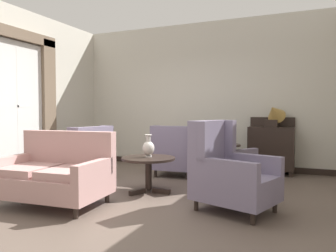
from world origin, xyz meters
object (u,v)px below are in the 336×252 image
object	(u,v)px
armchair_foreground_right	(229,174)
armchair_beside_settee	(176,154)
settee	(54,174)
armchair_back_corner	(81,158)
sideboard	(271,148)
coffee_table	(149,164)
armchair_near_window	(218,158)
gramophone	(274,114)
side_table	(223,160)
porcelain_vase	(148,148)

from	to	relation	value
armchair_foreground_right	armchair_beside_settee	distance (m)	2.24
settee	armchair_back_corner	xyz separation A→B (m)	(-0.54, 1.25, 0.03)
armchair_back_corner	sideboard	xyz separation A→B (m)	(2.97, 1.99, 0.10)
coffee_table	armchair_beside_settee	xyz separation A→B (m)	(-0.08, 1.31, -0.00)
armchair_foreground_right	coffee_table	bearing A→B (deg)	90.69
coffee_table	armchair_beside_settee	world-z (taller)	armchair_beside_settee
armchair_back_corner	armchair_beside_settee	bearing A→B (deg)	138.52
sideboard	armchair_near_window	bearing A→B (deg)	-122.80
coffee_table	gramophone	bearing A→B (deg)	52.24
settee	armchair_back_corner	size ratio (longest dim) A/B	1.49
armchair_near_window	side_table	distance (m)	0.20
armchair_near_window	gramophone	world-z (taller)	gramophone
armchair_foreground_right	armchair_back_corner	bearing A→B (deg)	95.89
armchair_back_corner	armchair_foreground_right	bearing A→B (deg)	85.23
coffee_table	side_table	xyz separation A→B (m)	(0.94, 0.86, -0.01)
armchair_foreground_right	armchair_near_window	bearing A→B (deg)	37.75
armchair_beside_settee	settee	bearing A→B (deg)	68.44
settee	gramophone	xyz separation A→B (m)	(2.48, 3.16, 0.78)
armchair_back_corner	settee	bearing A→B (deg)	31.50
porcelain_vase	settee	world-z (taller)	settee
armchair_beside_settee	armchair_back_corner	bearing A→B (deg)	36.96
armchair_near_window	settee	bearing A→B (deg)	82.90
side_table	armchair_back_corner	bearing A→B (deg)	-163.98
porcelain_vase	armchair_beside_settee	distance (m)	1.32
coffee_table	sideboard	distance (m)	2.69
armchair_foreground_right	gramophone	world-z (taller)	gramophone
settee	gramophone	world-z (taller)	gramophone
coffee_table	armchair_beside_settee	distance (m)	1.32
coffee_table	side_table	distance (m)	1.28
armchair_near_window	sideboard	xyz separation A→B (m)	(0.75, 1.17, 0.08)
armchair_beside_settee	gramophone	world-z (taller)	gramophone
armchair_beside_settee	sideboard	xyz separation A→B (m)	(1.65, 0.87, 0.10)
armchair_near_window	armchair_back_corner	world-z (taller)	armchair_near_window
armchair_near_window	gramophone	size ratio (longest dim) A/B	2.26
coffee_table	porcelain_vase	distance (m)	0.25
coffee_table	porcelain_vase	xyz separation A→B (m)	(-0.01, 0.02, 0.25)
armchair_back_corner	armchair_foreground_right	xyz separation A→B (m)	(2.72, -0.62, 0.04)
armchair_foreground_right	armchair_beside_settee	xyz separation A→B (m)	(-1.40, 1.74, -0.04)
porcelain_vase	sideboard	bearing A→B (deg)	53.73
settee	side_table	bearing A→B (deg)	43.02
armchair_back_corner	armchair_foreground_right	size ratio (longest dim) A/B	0.91
porcelain_vase	side_table	xyz separation A→B (m)	(0.96, 0.84, -0.25)
porcelain_vase	side_table	bearing A→B (deg)	41.28
porcelain_vase	armchair_back_corner	xyz separation A→B (m)	(-1.39, 0.17, -0.25)
porcelain_vase	armchair_beside_settee	xyz separation A→B (m)	(-0.07, 1.29, -0.25)
armchair_near_window	gramophone	distance (m)	1.53
settee	side_table	size ratio (longest dim) A/B	2.17
porcelain_vase	armchair_foreground_right	world-z (taller)	armchair_foreground_right
coffee_table	armchair_near_window	distance (m)	1.31
armchair_beside_settee	side_table	xyz separation A→B (m)	(1.02, -0.45, -0.00)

